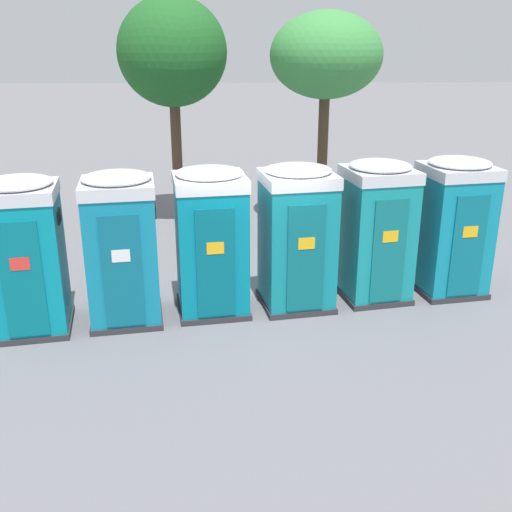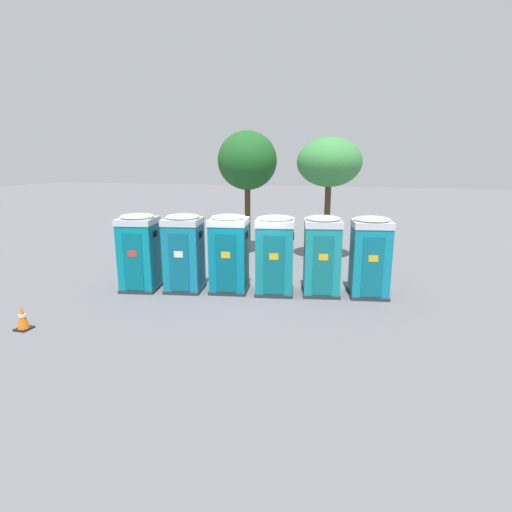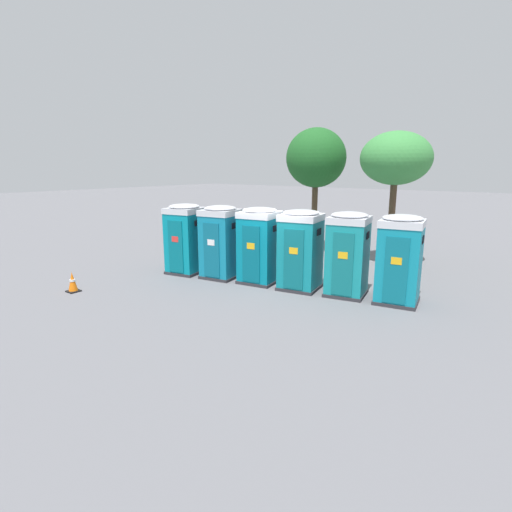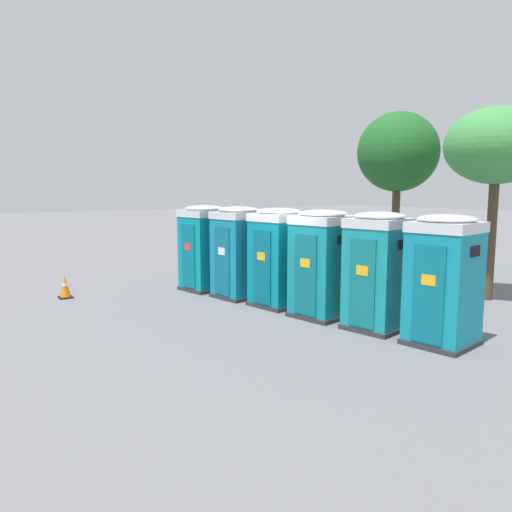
# 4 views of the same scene
# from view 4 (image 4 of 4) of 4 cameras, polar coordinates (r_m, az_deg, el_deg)

# --- Properties ---
(ground_plane) EXTENTS (120.00, 120.00, 0.00)m
(ground_plane) POSITION_cam_4_polar(r_m,az_deg,el_deg) (12.70, 5.49, -6.09)
(ground_plane) COLOR slate
(portapotty_0) EXTENTS (1.36, 1.39, 2.54)m
(portapotty_0) POSITION_cam_4_polar(r_m,az_deg,el_deg) (14.96, -5.97, 0.98)
(portapotty_0) COLOR #2D2D33
(portapotty_0) RESTS_ON ground
(portapotty_1) EXTENTS (1.36, 1.37, 2.54)m
(portapotty_1) POSITION_cam_4_polar(r_m,az_deg,el_deg) (13.85, -2.05, 0.48)
(portapotty_1) COLOR #2D2D33
(portapotty_1) RESTS_ON ground
(portapotty_2) EXTENTS (1.38, 1.37, 2.54)m
(portapotty_2) POSITION_cam_4_polar(r_m,az_deg,el_deg) (12.83, 2.56, -0.10)
(portapotty_2) COLOR #2D2D33
(portapotty_2) RESTS_ON ground
(portapotty_3) EXTENTS (1.40, 1.39, 2.54)m
(portapotty_3) POSITION_cam_4_polar(r_m,az_deg,el_deg) (11.80, 7.52, -0.84)
(portapotty_3) COLOR #2D2D33
(portapotty_3) RESTS_ON ground
(portapotty_4) EXTENTS (1.37, 1.40, 2.54)m
(portapotty_4) POSITION_cam_4_polar(r_m,az_deg,el_deg) (10.99, 13.74, -1.62)
(portapotty_4) COLOR #2D2D33
(portapotty_4) RESTS_ON ground
(portapotty_5) EXTENTS (1.37, 1.38, 2.54)m
(portapotty_5) POSITION_cam_4_polar(r_m,az_deg,el_deg) (10.25, 20.64, -2.56)
(portapotty_5) COLOR #2D2D33
(portapotty_5) RESTS_ON ground
(street_tree_0) EXTENTS (2.68, 2.68, 5.17)m
(street_tree_0) POSITION_cam_4_polar(r_m,az_deg,el_deg) (14.90, 25.81, 11.16)
(street_tree_0) COLOR #4C3826
(street_tree_0) RESTS_ON ground
(street_tree_1) EXTENTS (2.65, 2.65, 5.52)m
(street_tree_1) POSITION_cam_4_polar(r_m,az_deg,el_deg) (17.39, 15.91, 11.27)
(street_tree_1) COLOR #4C3826
(street_tree_1) RESTS_ON ground
(traffic_cone) EXTENTS (0.36, 0.36, 0.64)m
(traffic_cone) POSITION_cam_4_polar(r_m,az_deg,el_deg) (14.85, -20.97, -3.33)
(traffic_cone) COLOR black
(traffic_cone) RESTS_ON ground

